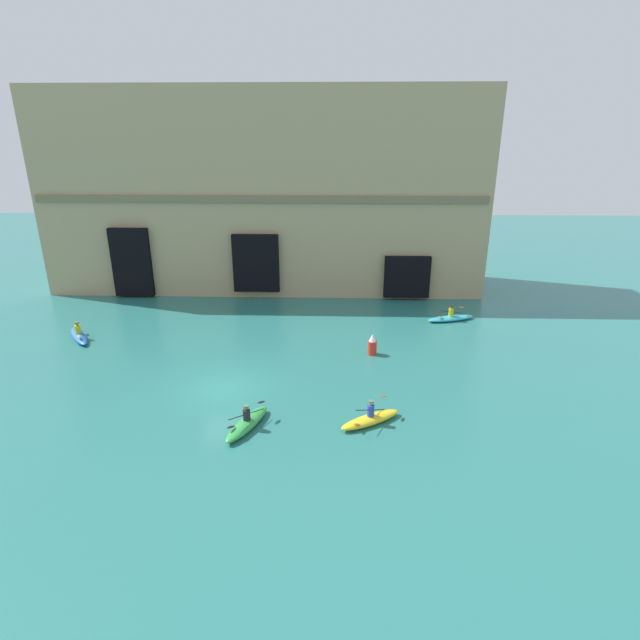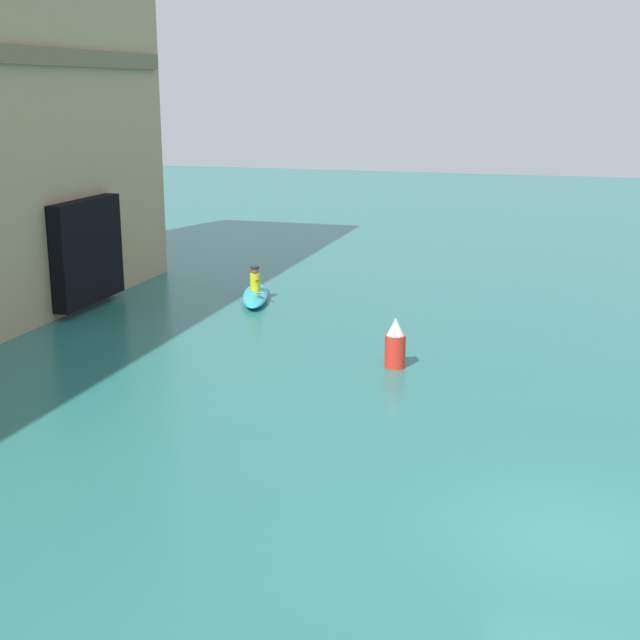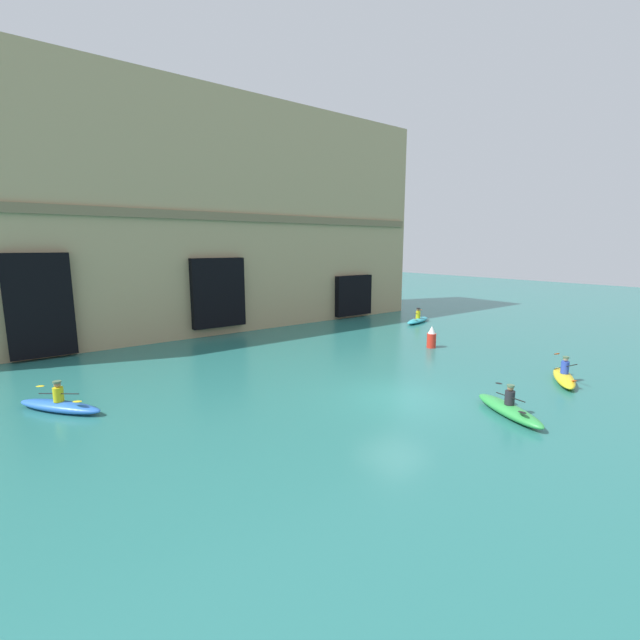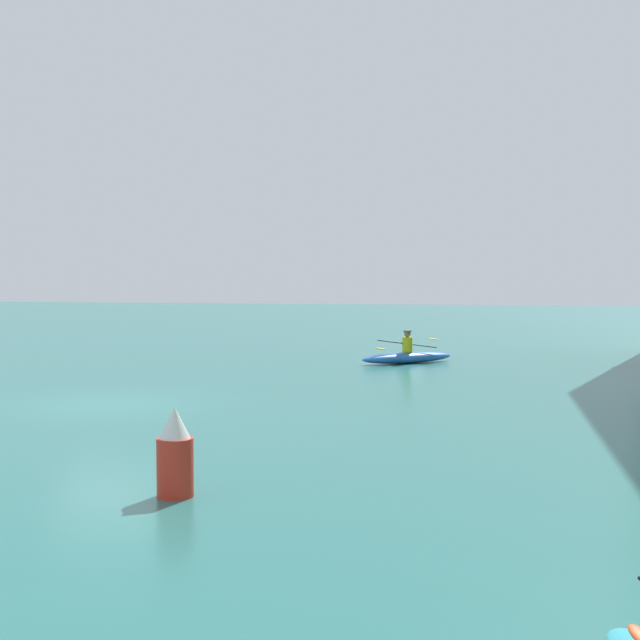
% 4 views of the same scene
% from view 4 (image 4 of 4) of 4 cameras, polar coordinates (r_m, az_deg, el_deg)
% --- Properties ---
extents(ground_plane, '(120.00, 120.00, 0.00)m').
position_cam_4_polar(ground_plane, '(21.59, -13.40, -5.30)').
color(ground_plane, '#28706B').
extents(kayak_blue, '(2.65, 3.22, 1.12)m').
position_cam_4_polar(kayak_blue, '(30.26, 5.61, -2.33)').
color(kayak_blue, blue).
rests_on(kayak_blue, ground).
extents(marker_buoy, '(0.52, 0.52, 1.27)m').
position_cam_4_polar(marker_buoy, '(12.76, -9.26, -8.52)').
color(marker_buoy, red).
rests_on(marker_buoy, ground).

